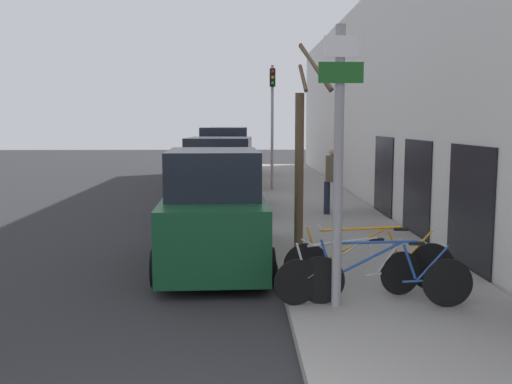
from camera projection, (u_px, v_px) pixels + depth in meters
name	position (u px, v px, depth m)	size (l,w,h in m)	color
ground_plane	(227.00, 221.00, 15.05)	(80.00, 80.00, 0.00)	#28282B
sidewalk_curb	(312.00, 203.00, 17.89)	(3.20, 32.00, 0.15)	gray
building_facade	(370.00, 102.00, 17.48)	(0.23, 32.00, 6.50)	silver
signpost	(338.00, 161.00, 7.43)	(0.58, 0.15, 3.69)	#939399
bicycle_0	(384.00, 277.00, 7.64)	(2.33, 0.44, 0.90)	black
bicycle_1	(350.00, 273.00, 7.88)	(2.15, 0.70, 0.87)	black
bicycle_2	(369.00, 262.00, 8.38)	(2.52, 0.44, 0.95)	black
parked_car_0	(214.00, 214.00, 10.28)	(2.07, 4.32, 2.12)	#144728
parked_car_1	(220.00, 180.00, 15.95)	(2.29, 4.45, 2.19)	#B2B7BC
parked_car_2	(222.00, 162.00, 21.62)	(2.28, 4.32, 2.41)	maroon
parked_car_3	(228.00, 155.00, 26.78)	(2.24, 4.81, 2.38)	black
pedestrian_near	(333.00, 175.00, 15.23)	(0.48, 0.40, 1.81)	#1E2338
street_tree	(301.00, 155.00, 11.11)	(0.63, 1.27, 3.96)	brown
traffic_light	(272.00, 110.00, 20.62)	(0.20, 0.30, 4.50)	#939399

